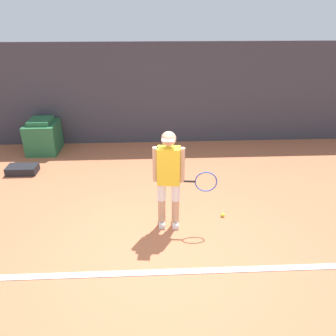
{
  "coord_description": "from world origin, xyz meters",
  "views": [
    {
      "loc": [
        -0.03,
        -3.88,
        3.26
      ],
      "look_at": [
        0.19,
        0.71,
        0.95
      ],
      "focal_mm": 35.0,
      "sensor_mm": 36.0,
      "label": 1
    }
  ],
  "objects_px": {
    "covered_chair": "(43,136)",
    "tennis_player": "(170,177)",
    "tennis_ball": "(223,215)",
    "equipment_bag": "(22,169)"
  },
  "relations": [
    {
      "from": "tennis_ball",
      "to": "covered_chair",
      "type": "height_order",
      "value": "covered_chair"
    },
    {
      "from": "tennis_ball",
      "to": "covered_chair",
      "type": "xyz_separation_m",
      "value": [
        -3.83,
        2.99,
        0.35
      ]
    },
    {
      "from": "covered_chair",
      "to": "equipment_bag",
      "type": "relative_size",
      "value": 1.32
    },
    {
      "from": "covered_chair",
      "to": "tennis_player",
      "type": "bearing_deg",
      "value": -47.63
    },
    {
      "from": "tennis_ball",
      "to": "covered_chair",
      "type": "distance_m",
      "value": 4.87
    },
    {
      "from": "equipment_bag",
      "to": "tennis_ball",
      "type": "bearing_deg",
      "value": -24.42
    },
    {
      "from": "tennis_player",
      "to": "covered_chair",
      "type": "bearing_deg",
      "value": 138.19
    },
    {
      "from": "tennis_ball",
      "to": "equipment_bag",
      "type": "distance_m",
      "value": 4.37
    },
    {
      "from": "covered_chair",
      "to": "equipment_bag",
      "type": "distance_m",
      "value": 1.23
    },
    {
      "from": "tennis_ball",
      "to": "covered_chair",
      "type": "bearing_deg",
      "value": 142.04
    }
  ]
}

